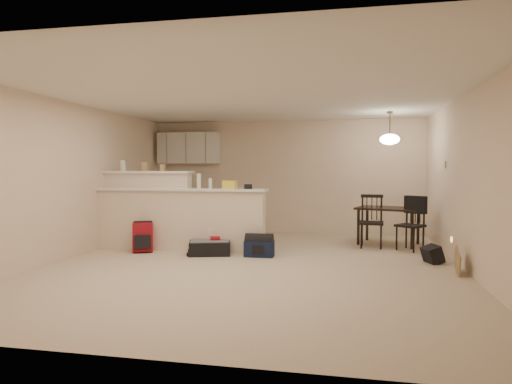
% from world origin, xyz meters
% --- Properties ---
extents(room, '(7.00, 7.02, 2.50)m').
position_xyz_m(room, '(0.00, 0.00, 1.25)').
color(room, beige).
rests_on(room, ground).
extents(breakfast_bar, '(3.08, 0.58, 1.39)m').
position_xyz_m(breakfast_bar, '(-1.76, 0.98, 0.61)').
color(breakfast_bar, beige).
rests_on(breakfast_bar, ground).
extents(upper_cabinets, '(1.40, 0.34, 0.70)m').
position_xyz_m(upper_cabinets, '(-2.20, 3.32, 1.90)').
color(upper_cabinets, white).
rests_on(upper_cabinets, room).
extents(kitchen_counter, '(1.80, 0.60, 0.90)m').
position_xyz_m(kitchen_counter, '(-2.00, 3.19, 0.45)').
color(kitchen_counter, white).
rests_on(kitchen_counter, ground).
extents(thermostat, '(0.02, 0.12, 0.12)m').
position_xyz_m(thermostat, '(2.98, 1.55, 1.50)').
color(thermostat, beige).
rests_on(thermostat, room).
extents(jar, '(0.10, 0.10, 0.20)m').
position_xyz_m(jar, '(-2.69, 1.12, 1.49)').
color(jar, silver).
rests_on(jar, breakfast_bar).
extents(cereal_box, '(0.10, 0.07, 0.16)m').
position_xyz_m(cereal_box, '(-2.25, 1.12, 1.47)').
color(cereal_box, '#A68355').
rests_on(cereal_box, breakfast_bar).
extents(small_box, '(0.08, 0.06, 0.12)m').
position_xyz_m(small_box, '(-1.91, 1.12, 1.45)').
color(small_box, '#A68355').
rests_on(small_box, breakfast_bar).
extents(bottle_a, '(0.07, 0.07, 0.26)m').
position_xyz_m(bottle_a, '(-1.15, 0.90, 1.22)').
color(bottle_a, silver).
rests_on(bottle_a, breakfast_bar).
extents(bottle_b, '(0.06, 0.06, 0.18)m').
position_xyz_m(bottle_b, '(-0.94, 0.90, 1.18)').
color(bottle_b, silver).
rests_on(bottle_b, breakfast_bar).
extents(bag_lump, '(0.22, 0.18, 0.14)m').
position_xyz_m(bag_lump, '(-0.60, 0.90, 1.16)').
color(bag_lump, '#A68355').
rests_on(bag_lump, breakfast_bar).
extents(pouch, '(0.12, 0.10, 0.08)m').
position_xyz_m(pouch, '(-0.28, 0.90, 1.13)').
color(pouch, '#A68355').
rests_on(pouch, breakfast_bar).
extents(dining_table, '(1.30, 1.06, 0.70)m').
position_xyz_m(dining_table, '(2.14, 2.24, 0.62)').
color(dining_table, black).
rests_on(dining_table, ground).
extents(pendant_lamp, '(0.36, 0.36, 0.62)m').
position_xyz_m(pendant_lamp, '(2.14, 2.24, 1.99)').
color(pendant_lamp, brown).
rests_on(pendant_lamp, room).
extents(dining_chair_near, '(0.45, 0.43, 0.96)m').
position_xyz_m(dining_chair_near, '(1.81, 1.83, 0.48)').
color(dining_chair_near, black).
rests_on(dining_chair_near, ground).
extents(dining_chair_far, '(0.56, 0.56, 0.93)m').
position_xyz_m(dining_chair_far, '(2.46, 1.66, 0.47)').
color(dining_chair_far, black).
rests_on(dining_chair_far, ground).
extents(suitcase, '(0.76, 0.60, 0.23)m').
position_xyz_m(suitcase, '(-0.86, 0.59, 0.11)').
color(suitcase, black).
rests_on(suitcase, ground).
extents(red_backpack, '(0.39, 0.32, 0.50)m').
position_xyz_m(red_backpack, '(-2.07, 0.61, 0.25)').
color(red_backpack, maroon).
rests_on(red_backpack, ground).
extents(navy_duffel, '(0.48, 0.27, 0.26)m').
position_xyz_m(navy_duffel, '(-0.03, 0.61, 0.13)').
color(navy_duffel, '#111A37').
rests_on(navy_duffel, ground).
extents(black_daypack, '(0.29, 0.34, 0.26)m').
position_xyz_m(black_daypack, '(2.65, 0.61, 0.13)').
color(black_daypack, black).
rests_on(black_daypack, ground).
extents(cardboard_sheet, '(0.06, 0.43, 0.33)m').
position_xyz_m(cardboard_sheet, '(2.85, -0.11, 0.17)').
color(cardboard_sheet, '#A68355').
rests_on(cardboard_sheet, ground).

